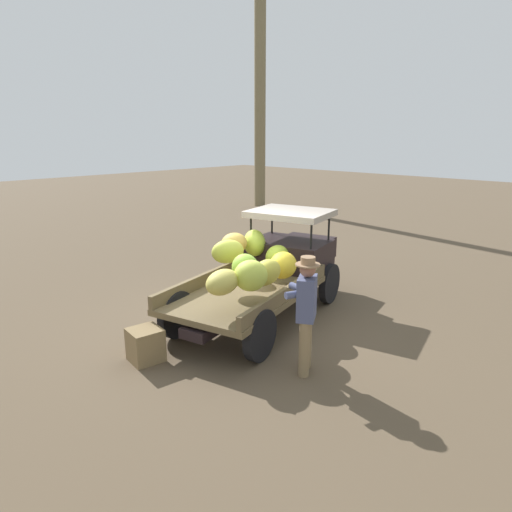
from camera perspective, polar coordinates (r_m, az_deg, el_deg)
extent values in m
plane|color=brown|center=(8.36, -2.11, -8.20)|extent=(60.00, 60.00, 0.00)
cube|color=black|center=(8.32, 0.35, -4.99)|extent=(3.99, 1.36, 0.16)
cylinder|color=black|center=(9.90, 0.51, -1.97)|extent=(0.81, 0.32, 0.80)
cylinder|color=black|center=(9.25, 9.17, -3.41)|extent=(0.81, 0.32, 0.80)
cylinder|color=black|center=(7.73, -9.91, -7.21)|extent=(0.81, 0.32, 0.80)
cylinder|color=black|center=(6.88, 0.53, -9.87)|extent=(0.81, 0.32, 0.80)
cube|color=brown|center=(7.89, -1.28, -4.73)|extent=(3.32, 2.37, 0.10)
cube|color=brown|center=(8.26, -6.03, -2.71)|extent=(2.94, 0.78, 0.22)
cube|color=brown|center=(7.47, 3.97, -4.61)|extent=(2.94, 0.78, 0.22)
cube|color=black|center=(9.22, 4.22, 0.29)|extent=(1.42, 1.73, 0.55)
cube|color=black|center=(10.03, 6.48, 1.12)|extent=(0.93, 1.20, 0.44)
cylinder|color=black|center=(9.77, 2.01, 4.47)|extent=(0.04, 0.04, 0.55)
cylinder|color=black|center=(9.24, 9.10, 3.67)|extent=(0.04, 0.04, 0.55)
cylinder|color=black|center=(9.02, -0.64, 3.58)|extent=(0.04, 0.04, 0.55)
cylinder|color=black|center=(8.44, 6.92, 2.67)|extent=(0.04, 0.04, 0.55)
cube|color=#B0A396|center=(9.04, 4.32, 5.35)|extent=(1.54, 1.76, 0.12)
ellipsoid|color=#BACB46|center=(6.85, -0.67, -2.46)|extent=(0.73, 0.77, 0.60)
ellipsoid|color=#ADC83E|center=(8.90, -0.18, 1.65)|extent=(0.77, 0.75, 0.58)
ellipsoid|color=yellow|center=(7.96, 3.40, -1.16)|extent=(0.76, 0.76, 0.58)
ellipsoid|color=#AECD38|center=(8.60, 2.70, -0.07)|extent=(0.62, 0.64, 0.56)
ellipsoid|color=#BAC440|center=(7.81, -3.55, 0.56)|extent=(0.70, 0.63, 0.49)
ellipsoid|color=#C4B64F|center=(6.72, -4.20, -3.28)|extent=(0.73, 0.65, 0.46)
ellipsoid|color=#8EBF39|center=(7.15, -1.34, -1.50)|extent=(0.66, 0.71, 0.58)
ellipsoid|color=gold|center=(8.52, -2.78, 1.54)|extent=(0.58, 0.64, 0.55)
ellipsoid|color=gold|center=(7.28, 1.31, -2.08)|extent=(0.61, 0.57, 0.56)
cylinder|color=#88704D|center=(6.50, 6.04, -11.52)|extent=(0.15, 0.15, 0.81)
cylinder|color=#88704D|center=(6.73, 6.33, -10.54)|extent=(0.15, 0.15, 0.81)
cube|color=#4C5277|center=(6.33, 6.37, -5.25)|extent=(0.47, 0.41, 0.61)
cylinder|color=#4C5277|center=(6.22, 5.36, -4.71)|extent=(0.41, 0.24, 0.10)
cylinder|color=#4C5277|center=(6.41, 5.61, -4.12)|extent=(0.15, 0.41, 0.10)
sphere|color=#925F4C|center=(6.20, 6.48, -1.67)|extent=(0.22, 0.22, 0.22)
cylinder|color=#957251|center=(6.18, 6.50, -1.08)|extent=(0.34, 0.34, 0.02)
cylinder|color=#957251|center=(6.17, 6.51, -0.54)|extent=(0.20, 0.20, 0.10)
cube|color=olive|center=(7.13, -13.65, -10.74)|extent=(0.52, 0.52, 0.50)
cylinder|color=#776B4B|center=(21.47, 0.50, 20.16)|extent=(0.50, 0.50, 10.40)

